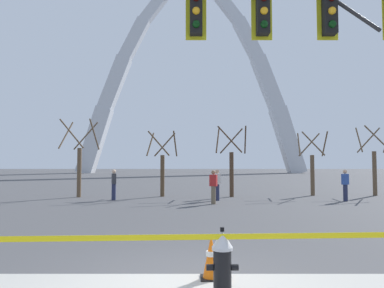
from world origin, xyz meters
The scene contains 15 objects.
ground_plane centered at (0.00, 0.00, 0.00)m, with size 240.00×240.00×0.00m, color #474749.
fire_hydrant centered at (0.62, -0.69, 0.47)m, with size 0.46×0.48×0.99m.
caution_tape_barrier centered at (0.21, -0.75, 0.66)m, with size 6.07×0.37×0.94m.
traffic_cone_by_hydrant centered at (0.50, 0.12, 0.36)m, with size 0.36×0.36×0.73m.
traffic_signal_gantry centered at (3.49, 1.44, 4.40)m, with size 7.82×0.44×6.00m.
monument_arch centered at (0.00, 66.27, 17.48)m, with size 45.68×3.14×40.10m.
tree_far_left centered at (-6.24, 14.57, 1.95)m, with size 2.02×2.03×4.38m.
tree_left_mid centered at (-1.54, 14.98, 1.67)m, with size 1.74×1.75×3.76m.
tree_center_left centered at (2.45, 14.75, 1.78)m, with size 1.85×1.87×4.02m.
tree_center_right centered at (7.37, 15.59, 1.68)m, with size 1.76×1.77×3.79m.
tree_right_mid centered at (11.05, 15.53, 1.84)m, with size 1.91×1.92×4.14m.
pedestrian_walking_left centered at (1.49, 12.68, 0.82)m, with size 0.36×0.39×1.59m.
pedestrian_standing_center centered at (7.95, 12.36, 0.82)m, with size 0.39×0.33×1.59m.
pedestrian_walking_right centered at (-3.90, 12.94, 0.82)m, with size 0.30×0.39×1.59m.
pedestrian_near_trees centered at (1.19, 11.08, 0.82)m, with size 0.39×0.31×1.59m.
Camera 1 is at (0.18, -5.93, 1.91)m, focal length 33.69 mm.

